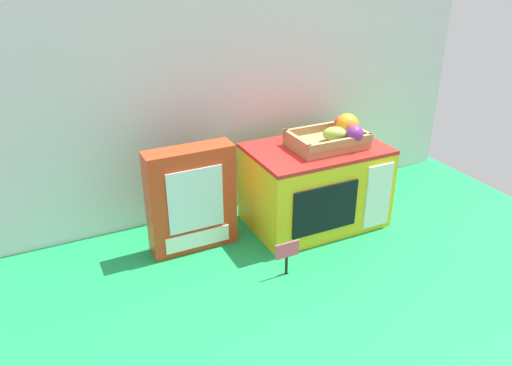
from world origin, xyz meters
TOP-DOWN VIEW (x-y plane):
  - ground_plane at (0.00, 0.00)m, footprint 1.70×1.70m
  - display_back_panel at (0.00, 0.24)m, footprint 1.61×0.03m
  - toy_microwave at (0.13, 0.01)m, footprint 0.41×0.28m
  - food_groups_crate at (0.18, -0.01)m, footprint 0.22×0.16m
  - cookie_set_box at (-0.27, 0.04)m, footprint 0.25×0.08m
  - price_sign at (-0.09, -0.20)m, footprint 0.07×0.01m

SIDE VIEW (x-z plane):
  - ground_plane at x=0.00m, z-range 0.00..0.00m
  - price_sign at x=-0.09m, z-range 0.02..0.12m
  - toy_microwave at x=0.13m, z-range 0.00..0.26m
  - cookie_set_box at x=-0.27m, z-range 0.00..0.31m
  - food_groups_crate at x=0.18m, z-range 0.24..0.34m
  - display_back_panel at x=0.00m, z-range 0.00..0.73m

